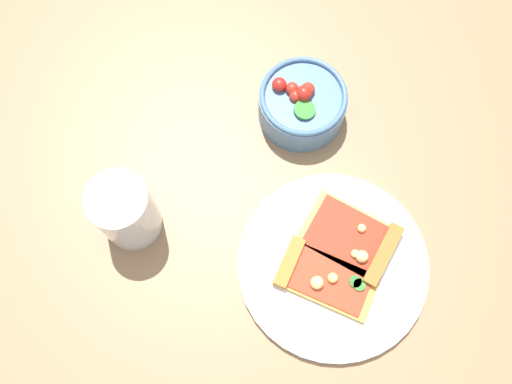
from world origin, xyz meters
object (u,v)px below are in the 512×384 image
salad_bowl (302,104)px  soda_glass (126,212)px  pizza_slice_near (321,277)px  plate (333,265)px  pizza_slice_far (356,242)px

salad_bowl → soda_glass: soda_glass is taller
pizza_slice_near → soda_glass: soda_glass is taller
plate → soda_glass: bearing=-138.0°
plate → salad_bowl: size_ratio=2.04×
salad_bowl → pizza_slice_near: bearing=-31.1°
soda_glass → pizza_slice_near: bearing=37.4°
pizza_slice_near → pizza_slice_far: 0.07m
plate → pizza_slice_far: pizza_slice_far is taller
pizza_slice_near → salad_bowl: (-0.22, 0.14, 0.01)m
pizza_slice_near → salad_bowl: size_ratio=1.15×
pizza_slice_far → salad_bowl: (-0.21, 0.06, 0.01)m
pizza_slice_near → pizza_slice_far: (-0.01, 0.07, 0.00)m
pizza_slice_far → salad_bowl: salad_bowl is taller
salad_bowl → soda_glass: size_ratio=1.11×
pizza_slice_far → salad_bowl: 0.22m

